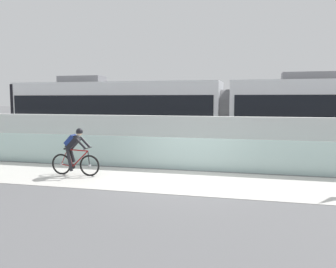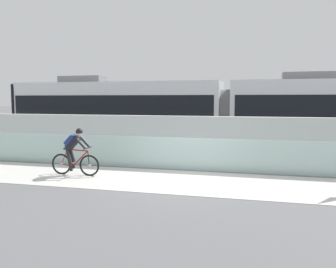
{
  "view_description": "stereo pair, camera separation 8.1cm",
  "coord_description": "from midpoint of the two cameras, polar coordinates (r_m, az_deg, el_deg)",
  "views": [
    {
      "loc": [
        2.27,
        -10.69,
        2.58
      ],
      "look_at": [
        -0.98,
        2.35,
        1.25
      ],
      "focal_mm": 37.77,
      "sensor_mm": 36.0,
      "label": 1
    },
    {
      "loc": [
        2.35,
        -10.67,
        2.58
      ],
      "look_at": [
        -0.98,
        2.35,
        1.25
      ],
      "focal_mm": 37.77,
      "sensor_mm": 36.0,
      "label": 2
    }
  ],
  "objects": [
    {
      "name": "ground_plane",
      "position": [
        11.22,
        1.74,
        -7.64
      ],
      "size": [
        200.0,
        200.0,
        0.0
      ],
      "primitive_type": "plane",
      "color": "slate"
    },
    {
      "name": "bike_path_deck",
      "position": [
        11.22,
        1.74,
        -7.61
      ],
      "size": [
        32.0,
        3.2,
        0.01
      ],
      "primitive_type": "cube",
      "color": "silver",
      "rests_on": "ground"
    },
    {
      "name": "glass_parapet",
      "position": [
        12.89,
        3.5,
        -3.24
      ],
      "size": [
        32.0,
        0.05,
        1.18
      ],
      "primitive_type": "cube",
      "color": "silver",
      "rests_on": "ground"
    },
    {
      "name": "concrete_barrier_wall",
      "position": [
        14.6,
        4.79,
        -0.81
      ],
      "size": [
        32.0,
        0.36,
        1.88
      ],
      "primitive_type": "cube",
      "color": "silver",
      "rests_on": "ground"
    },
    {
      "name": "tram_rail_near",
      "position": [
        17.16,
        6.1,
        -3.01
      ],
      "size": [
        32.0,
        0.08,
        0.01
      ],
      "primitive_type": "cube",
      "color": "#595654",
      "rests_on": "ground"
    },
    {
      "name": "tram_rail_far",
      "position": [
        18.57,
        6.71,
        -2.36
      ],
      "size": [
        32.0,
        0.08,
        0.01
      ],
      "primitive_type": "cube",
      "color": "#595654",
      "rests_on": "ground"
    },
    {
      "name": "tram",
      "position": [
        17.6,
        9.15,
        3.34
      ],
      "size": [
        22.56,
        2.54,
        3.81
      ],
      "color": "silver",
      "rests_on": "ground"
    },
    {
      "name": "cyclist_on_bike",
      "position": [
        12.35,
        -15.0,
        -2.83
      ],
      "size": [
        1.77,
        0.58,
        1.61
      ],
      "color": "black",
      "rests_on": "ground"
    }
  ]
}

